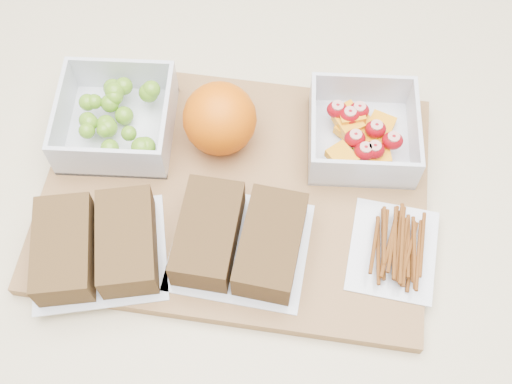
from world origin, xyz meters
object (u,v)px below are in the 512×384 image
fruit_container (362,133)px  cutting_board (235,192)px  sandwich_bag_left (96,246)px  sandwich_bag_center (239,239)px  grape_container (117,118)px  orange (220,119)px  pretzel_bag (395,246)px

fruit_container → cutting_board: bearing=-154.4°
sandwich_bag_left → sandwich_bag_center: bearing=5.6°
fruit_container → sandwich_bag_center: fruit_container is taller
sandwich_bag_center → grape_container: bearing=136.1°
cutting_board → sandwich_bag_left: bearing=-142.5°
sandwich_bag_center → orange: bearing=102.4°
sandwich_bag_center → pretzel_bag: 0.16m
grape_container → sandwich_bag_left: bearing=-89.3°
fruit_container → orange: 0.16m
orange → pretzel_bag: (0.19, -0.13, -0.03)m
cutting_board → pretzel_bag: size_ratio=3.49×
cutting_board → orange: bearing=112.9°
sandwich_bag_left → sandwich_bag_center: 0.15m
orange → pretzel_bag: 0.23m
cutting_board → orange: (-0.02, 0.06, 0.05)m
cutting_board → grape_container: bearing=158.1°
cutting_board → grape_container: 0.16m
sandwich_bag_center → pretzel_bag: bearing=1.5°
grape_container → orange: bearing=-3.8°
fruit_container → orange: bearing=-179.0°
fruit_container → orange: (-0.16, -0.00, 0.02)m
fruit_container → orange: orange is taller
orange → sandwich_bag_left: orange is taller
grape_container → sandwich_bag_left: 0.16m
sandwich_bag_left → sandwich_bag_center: sandwich_bag_center is taller
grape_container → pretzel_bag: grape_container is taller
orange → sandwich_bag_left: bearing=-128.0°
grape_container → pretzel_bag: 0.34m
cutting_board → grape_container: grape_container is taller
fruit_container → sandwich_bag_center: (-0.13, -0.14, 0.00)m
sandwich_bag_center → fruit_container: bearing=46.7°
sandwich_bag_center → pretzel_bag: sandwich_bag_center is taller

